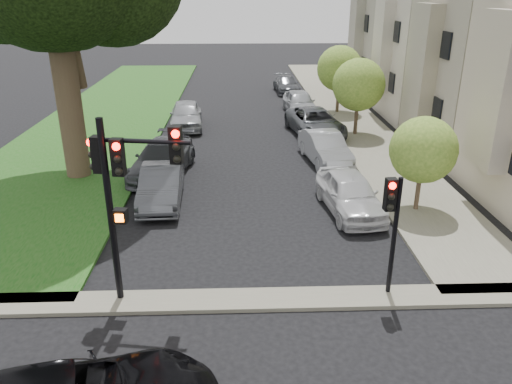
{
  "coord_description": "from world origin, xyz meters",
  "views": [
    {
      "loc": [
        -0.52,
        -9.42,
        7.92
      ],
      "look_at": [
        0.0,
        5.0,
        2.0
      ],
      "focal_mm": 35.0,
      "sensor_mm": 36.0,
      "label": 1
    }
  ],
  "objects_px": {
    "small_tree_b": "(359,85)",
    "car_parked_4": "(286,84)",
    "traffic_signal_main": "(123,180)",
    "car_parked_5": "(161,185)",
    "car_parked_1": "(325,148)",
    "car_parked_6": "(162,159)",
    "small_tree_c": "(340,69)",
    "car_parked_2": "(315,122)",
    "car_parked_3": "(300,102)",
    "traffic_signal_secondary": "(392,216)",
    "car_parked_7": "(186,115)",
    "car_parked_0": "(350,193)",
    "small_tree_a": "(423,150)"
  },
  "relations": [
    {
      "from": "small_tree_b",
      "to": "car_parked_4",
      "type": "bearing_deg",
      "value": 102.07
    },
    {
      "from": "traffic_signal_main",
      "to": "car_parked_5",
      "type": "relative_size",
      "value": 1.15
    },
    {
      "from": "small_tree_b",
      "to": "traffic_signal_main",
      "type": "relative_size",
      "value": 0.86
    },
    {
      "from": "car_parked_1",
      "to": "car_parked_6",
      "type": "bearing_deg",
      "value": -178.07
    },
    {
      "from": "small_tree_c",
      "to": "car_parked_2",
      "type": "relative_size",
      "value": 0.82
    },
    {
      "from": "car_parked_3",
      "to": "traffic_signal_secondary",
      "type": "bearing_deg",
      "value": -94.81
    },
    {
      "from": "car_parked_6",
      "to": "car_parked_7",
      "type": "distance_m",
      "value": 8.28
    },
    {
      "from": "small_tree_c",
      "to": "car_parked_3",
      "type": "height_order",
      "value": "small_tree_c"
    },
    {
      "from": "traffic_signal_main",
      "to": "car_parked_1",
      "type": "bearing_deg",
      "value": 58.12
    },
    {
      "from": "car_parked_4",
      "to": "small_tree_c",
      "type": "bearing_deg",
      "value": -72.45
    },
    {
      "from": "car_parked_7",
      "to": "car_parked_0",
      "type": "bearing_deg",
      "value": -64.43
    },
    {
      "from": "car_parked_5",
      "to": "car_parked_7",
      "type": "relative_size",
      "value": 0.94
    },
    {
      "from": "traffic_signal_secondary",
      "to": "car_parked_3",
      "type": "height_order",
      "value": "traffic_signal_secondary"
    },
    {
      "from": "car_parked_4",
      "to": "traffic_signal_secondary",
      "type": "bearing_deg",
      "value": -92.95
    },
    {
      "from": "car_parked_6",
      "to": "traffic_signal_main",
      "type": "bearing_deg",
      "value": -77.68
    },
    {
      "from": "car_parked_1",
      "to": "car_parked_2",
      "type": "relative_size",
      "value": 0.82
    },
    {
      "from": "small_tree_c",
      "to": "car_parked_3",
      "type": "xyz_separation_m",
      "value": [
        -2.58,
        -0.08,
        -2.2
      ]
    },
    {
      "from": "car_parked_0",
      "to": "car_parked_2",
      "type": "bearing_deg",
      "value": 82.39
    },
    {
      "from": "car_parked_0",
      "to": "car_parked_6",
      "type": "height_order",
      "value": "car_parked_6"
    },
    {
      "from": "small_tree_b",
      "to": "car_parked_2",
      "type": "distance_m",
      "value": 3.17
    },
    {
      "from": "small_tree_b",
      "to": "car_parked_2",
      "type": "relative_size",
      "value": 0.81
    },
    {
      "from": "small_tree_b",
      "to": "car_parked_7",
      "type": "relative_size",
      "value": 0.94
    },
    {
      "from": "small_tree_c",
      "to": "car_parked_2",
      "type": "xyz_separation_m",
      "value": [
        -2.31,
        -5.4,
        -2.23
      ]
    },
    {
      "from": "car_parked_1",
      "to": "car_parked_6",
      "type": "relative_size",
      "value": 0.85
    },
    {
      "from": "small_tree_b",
      "to": "car_parked_0",
      "type": "relative_size",
      "value": 0.98
    },
    {
      "from": "car_parked_1",
      "to": "car_parked_5",
      "type": "xyz_separation_m",
      "value": [
        -7.24,
        -4.64,
        -0.01
      ]
    },
    {
      "from": "car_parked_5",
      "to": "car_parked_6",
      "type": "distance_m",
      "value": 3.25
    },
    {
      "from": "traffic_signal_main",
      "to": "car_parked_5",
      "type": "bearing_deg",
      "value": 91.62
    },
    {
      "from": "traffic_signal_secondary",
      "to": "car_parked_6",
      "type": "distance_m",
      "value": 12.54
    },
    {
      "from": "car_parked_2",
      "to": "small_tree_c",
      "type": "bearing_deg",
      "value": 58.2
    },
    {
      "from": "car_parked_3",
      "to": "car_parked_6",
      "type": "relative_size",
      "value": 0.87
    },
    {
      "from": "car_parked_2",
      "to": "car_parked_5",
      "type": "bearing_deg",
      "value": -136.87
    },
    {
      "from": "small_tree_a",
      "to": "car_parked_2",
      "type": "distance_m",
      "value": 11.09
    },
    {
      "from": "small_tree_b",
      "to": "car_parked_0",
      "type": "height_order",
      "value": "small_tree_b"
    },
    {
      "from": "small_tree_a",
      "to": "small_tree_c",
      "type": "height_order",
      "value": "small_tree_c"
    },
    {
      "from": "car_parked_2",
      "to": "small_tree_a",
      "type": "bearing_deg",
      "value": -86.47
    },
    {
      "from": "traffic_signal_main",
      "to": "car_parked_2",
      "type": "distance_m",
      "value": 17.97
    },
    {
      "from": "traffic_signal_secondary",
      "to": "car_parked_5",
      "type": "relative_size",
      "value": 0.79
    },
    {
      "from": "small_tree_a",
      "to": "car_parked_3",
      "type": "relative_size",
      "value": 0.8
    },
    {
      "from": "small_tree_a",
      "to": "small_tree_b",
      "type": "distance_m",
      "value": 10.57
    },
    {
      "from": "car_parked_5",
      "to": "car_parked_0",
      "type": "bearing_deg",
      "value": -11.67
    },
    {
      "from": "car_parked_4",
      "to": "car_parked_6",
      "type": "distance_m",
      "value": 20.46
    },
    {
      "from": "car_parked_1",
      "to": "car_parked_7",
      "type": "xyz_separation_m",
      "value": [
        -7.34,
        6.86,
        0.06
      ]
    },
    {
      "from": "small_tree_b",
      "to": "car_parked_6",
      "type": "distance_m",
      "value": 12.07
    },
    {
      "from": "small_tree_b",
      "to": "car_parked_6",
      "type": "height_order",
      "value": "small_tree_b"
    },
    {
      "from": "car_parked_0",
      "to": "car_parked_1",
      "type": "bearing_deg",
      "value": 83.59
    },
    {
      "from": "small_tree_b",
      "to": "small_tree_c",
      "type": "bearing_deg",
      "value": 90.0
    },
    {
      "from": "small_tree_a",
      "to": "car_parked_4",
      "type": "bearing_deg",
      "value": 96.72
    },
    {
      "from": "car_parked_2",
      "to": "car_parked_4",
      "type": "relative_size",
      "value": 1.23
    },
    {
      "from": "small_tree_a",
      "to": "car_parked_4",
      "type": "xyz_separation_m",
      "value": [
        -2.77,
        23.52,
        -1.8
      ]
    }
  ]
}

